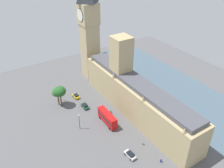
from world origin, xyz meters
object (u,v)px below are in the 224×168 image
car_silver_leading (130,155)px  pedestrian_opposite_hall (161,160)px  car_yellow_cab_far_end (76,96)px  clock_tower (89,23)px  pedestrian_midblock (111,112)px  plane_tree_corner (57,92)px  street_lamp_slot_11 (79,119)px  car_dark_green_near_tower (85,106)px  street_lamp_slot_10 (57,92)px  plane_tree_under_trees (60,92)px  double_decker_bus_kerbside (107,118)px  parliament_building (134,94)px  pedestrian_by_river_gate (143,143)px

car_silver_leading → pedestrian_opposite_hall: size_ratio=2.77×
car_yellow_cab_far_end → pedestrian_opposite_hall: 47.49m
clock_tower → pedestrian_midblock: (8.37, 31.97, -26.73)m
clock_tower → pedestrian_opposite_hall: bearing=82.4°
plane_tree_corner → street_lamp_slot_11: bearing=92.9°
car_dark_green_near_tower → pedestrian_midblock: size_ratio=2.66×
car_dark_green_near_tower → street_lamp_slot_10: street_lamp_slot_10 is taller
pedestrian_midblock → plane_tree_corner: plane_tree_corner is taller
pedestrian_midblock → plane_tree_under_trees: size_ratio=0.17×
plane_tree_under_trees → street_lamp_slot_11: (-0.27, 17.11, -2.54)m
car_dark_green_near_tower → plane_tree_corner: (8.37, -8.06, 5.40)m
double_decker_bus_kerbside → street_lamp_slot_10: size_ratio=1.62×
double_decker_bus_kerbside → street_lamp_slot_10: street_lamp_slot_10 is taller
car_yellow_cab_far_end → pedestrian_opposite_hall: car_yellow_cab_far_end is taller
parliament_building → pedestrian_midblock: size_ratio=37.78×
clock_tower → car_yellow_cab_far_end: size_ratio=12.74×
double_decker_bus_kerbside → street_lamp_slot_11: 10.83m
car_yellow_cab_far_end → pedestrian_by_river_gate: bearing=-83.2°
plane_tree_under_trees → street_lamp_slot_10: 5.02m
pedestrian_midblock → pedestrian_opposite_hall: bearing=99.1°
parliament_building → car_yellow_cab_far_end: parliament_building is taller
car_yellow_cab_far_end → street_lamp_slot_10: street_lamp_slot_10 is taller
car_dark_green_near_tower → pedestrian_by_river_gate: size_ratio=2.79×
car_silver_leading → street_lamp_slot_11: 22.48m
car_silver_leading → street_lamp_slot_11: bearing=106.6°
car_dark_green_near_tower → street_lamp_slot_11: bearing=-125.3°
double_decker_bus_kerbside → pedestrian_by_river_gate: bearing=105.8°
double_decker_bus_kerbside → street_lamp_slot_11: bearing=-14.0°
clock_tower → car_dark_green_near_tower: bearing=56.2°
plane_tree_corner → pedestrian_midblock: bearing=132.3°
pedestrian_opposite_hall → street_lamp_slot_10: size_ratio=0.25×
pedestrian_opposite_hall → plane_tree_under_trees: plane_tree_under_trees is taller
street_lamp_slot_10 → car_silver_leading: bearing=100.6°
pedestrian_opposite_hall → street_lamp_slot_11: size_ratio=0.25×
pedestrian_opposite_hall → street_lamp_slot_10: bearing=-174.0°
car_dark_green_near_tower → pedestrian_opposite_hall: size_ratio=2.62×
car_dark_green_near_tower → plane_tree_under_trees: 11.99m
parliament_building → plane_tree_under_trees: bearing=-39.6°
pedestrian_by_river_gate → plane_tree_under_trees: plane_tree_under_trees is taller
street_lamp_slot_10 → street_lamp_slot_11: street_lamp_slot_11 is taller
car_silver_leading → plane_tree_corner: size_ratio=0.55×
car_silver_leading → street_lamp_slot_11: size_ratio=0.68×
car_silver_leading → street_lamp_slot_10: street_lamp_slot_10 is taller
car_yellow_cab_far_end → street_lamp_slot_10: 8.59m
pedestrian_opposite_hall → pedestrian_midblock: 29.21m
car_silver_leading → pedestrian_by_river_gate: bearing=11.0°
pedestrian_by_river_gate → street_lamp_slot_11: street_lamp_slot_11 is taller
parliament_building → car_yellow_cab_far_end: 27.60m
car_silver_leading → pedestrian_midblock: (-6.67, -22.21, -0.16)m
pedestrian_opposite_hall → street_lamp_slot_11: 31.65m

